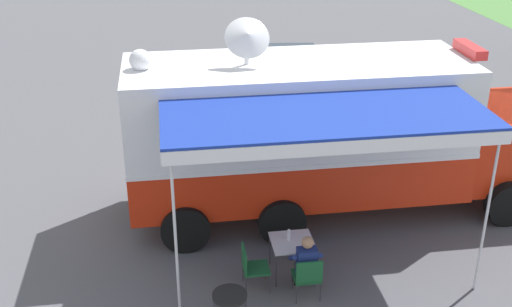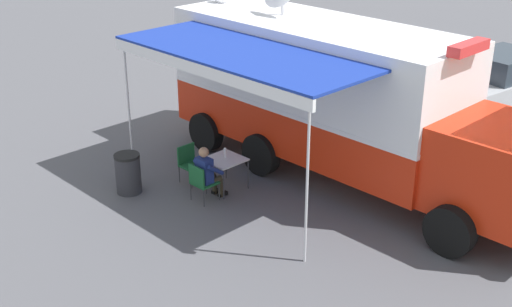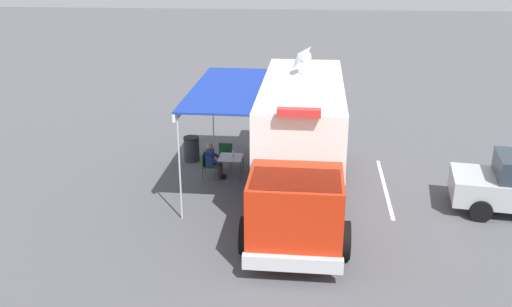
{
  "view_description": "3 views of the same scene",
  "coord_description": "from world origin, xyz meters",
  "px_view_note": "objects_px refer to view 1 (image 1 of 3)",
  "views": [
    {
      "loc": [
        12.3,
        -3.04,
        7.3
      ],
      "look_at": [
        0.35,
        -0.96,
        1.67
      ],
      "focal_mm": 44.74,
      "sensor_mm": 36.0,
      "label": 1
    },
    {
      "loc": [
        11.68,
        9.42,
        6.85
      ],
      "look_at": [
        2.17,
        0.18,
        1.04
      ],
      "focal_mm": 47.28,
      "sensor_mm": 36.0,
      "label": 2
    },
    {
      "loc": [
        0.08,
        17.52,
        7.7
      ],
      "look_at": [
        1.47,
        -0.14,
        1.05
      ],
      "focal_mm": 40.42,
      "sensor_mm": 36.0,
      "label": 3
    }
  ],
  "objects_px": {
    "command_truck": "(331,131)",
    "car_behind_truck": "(291,79)",
    "folding_chair_beside_table": "(251,265)",
    "seated_responder": "(306,263)",
    "water_bottle": "(289,235)",
    "folding_chair_at_table": "(308,275)",
    "folding_table": "(292,244)"
  },
  "relations": [
    {
      "from": "command_truck",
      "to": "folding_table",
      "type": "bearing_deg",
      "value": -30.34
    },
    {
      "from": "command_truck",
      "to": "folding_table",
      "type": "relative_size",
      "value": 11.65
    },
    {
      "from": "folding_chair_at_table",
      "to": "car_behind_truck",
      "type": "height_order",
      "value": "car_behind_truck"
    },
    {
      "from": "folding_chair_at_table",
      "to": "folding_chair_beside_table",
      "type": "xyz_separation_m",
      "value": [
        -0.49,
        -0.95,
        0.0
      ]
    },
    {
      "from": "folding_table",
      "to": "seated_responder",
      "type": "distance_m",
      "value": 0.62
    },
    {
      "from": "seated_responder",
      "to": "water_bottle",
      "type": "bearing_deg",
      "value": -166.29
    },
    {
      "from": "folding_table",
      "to": "folding_chair_at_table",
      "type": "bearing_deg",
      "value": 7.35
    },
    {
      "from": "water_bottle",
      "to": "folding_chair_at_table",
      "type": "relative_size",
      "value": 0.26
    },
    {
      "from": "folding_chair_at_table",
      "to": "folding_chair_beside_table",
      "type": "relative_size",
      "value": 1.0
    },
    {
      "from": "folding_chair_at_table",
      "to": "folding_table",
      "type": "bearing_deg",
      "value": -172.65
    },
    {
      "from": "command_truck",
      "to": "folding_chair_beside_table",
      "type": "bearing_deg",
      "value": -40.08
    },
    {
      "from": "car_behind_truck",
      "to": "folding_chair_beside_table",
      "type": "bearing_deg",
      "value": -17.1
    },
    {
      "from": "folding_table",
      "to": "car_behind_truck",
      "type": "distance_m",
      "value": 9.28
    },
    {
      "from": "folding_chair_at_table",
      "to": "seated_responder",
      "type": "distance_m",
      "value": 0.23
    },
    {
      "from": "command_truck",
      "to": "car_behind_truck",
      "type": "bearing_deg",
      "value": 174.29
    },
    {
      "from": "seated_responder",
      "to": "folding_table",
      "type": "bearing_deg",
      "value": -169.99
    },
    {
      "from": "command_truck",
      "to": "car_behind_truck",
      "type": "height_order",
      "value": "command_truck"
    },
    {
      "from": "command_truck",
      "to": "water_bottle",
      "type": "bearing_deg",
      "value": -32.2
    },
    {
      "from": "car_behind_truck",
      "to": "seated_responder",
      "type": "bearing_deg",
      "value": -11.24
    },
    {
      "from": "folding_chair_beside_table",
      "to": "car_behind_truck",
      "type": "distance_m",
      "value": 9.8
    },
    {
      "from": "folding_chair_beside_table",
      "to": "seated_responder",
      "type": "xyz_separation_m",
      "value": [
        0.31,
        0.96,
        0.14
      ]
    },
    {
      "from": "seated_responder",
      "to": "car_behind_truck",
      "type": "distance_m",
      "value": 9.85
    },
    {
      "from": "seated_responder",
      "to": "car_behind_truck",
      "type": "xyz_separation_m",
      "value": [
        -9.66,
        1.92,
        0.23
      ]
    },
    {
      "from": "water_bottle",
      "to": "command_truck",
      "type": "bearing_deg",
      "value": 147.8
    },
    {
      "from": "water_bottle",
      "to": "seated_responder",
      "type": "distance_m",
      "value": 0.72
    },
    {
      "from": "command_truck",
      "to": "seated_responder",
      "type": "relative_size",
      "value": 7.64
    },
    {
      "from": "command_truck",
      "to": "folding_table",
      "type": "distance_m",
      "value": 2.97
    },
    {
      "from": "folding_table",
      "to": "water_bottle",
      "type": "bearing_deg",
      "value": -140.36
    },
    {
      "from": "folding_table",
      "to": "folding_chair_beside_table",
      "type": "height_order",
      "value": "folding_chair_beside_table"
    },
    {
      "from": "water_bottle",
      "to": "folding_chair_at_table",
      "type": "distance_m",
      "value": 0.94
    },
    {
      "from": "folding_table",
      "to": "folding_chair_beside_table",
      "type": "distance_m",
      "value": 0.92
    },
    {
      "from": "folding_table",
      "to": "car_behind_truck",
      "type": "xyz_separation_m",
      "value": [
        -9.05,
        2.03,
        0.21
      ]
    }
  ]
}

